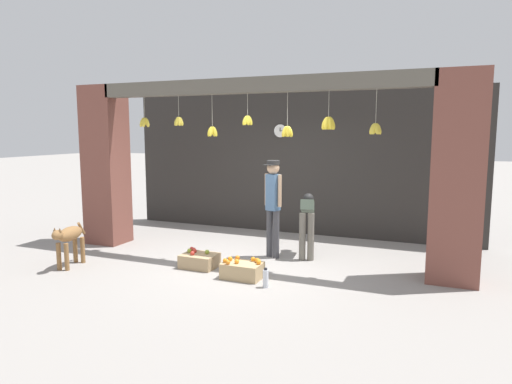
{
  "coord_description": "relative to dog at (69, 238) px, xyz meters",
  "views": [
    {
      "loc": [
        2.88,
        -6.64,
        2.15
      ],
      "look_at": [
        0.0,
        0.37,
        1.13
      ],
      "focal_mm": 32.0,
      "sensor_mm": 36.0,
      "label": 1
    }
  ],
  "objects": [
    {
      "name": "ground_plane",
      "position": [
        2.54,
        1.25,
        -0.47
      ],
      "size": [
        60.0,
        60.0,
        0.0
      ],
      "primitive_type": "plane",
      "color": "gray"
    },
    {
      "name": "shop_pillar_left",
      "position": [
        -0.53,
        1.55,
        1.02
      ],
      "size": [
        0.7,
        0.6,
        2.98
      ],
      "primitive_type": "cube",
      "color": "brown",
      "rests_on": "ground_plane"
    },
    {
      "name": "water_bottle",
      "position": [
        3.24,
        0.28,
        -0.35
      ],
      "size": [
        0.08,
        0.08,
        0.28
      ],
      "color": "silver",
      "rests_on": "ground_plane"
    },
    {
      "name": "shop_pillar_right",
      "position": [
        5.62,
        1.55,
        1.02
      ],
      "size": [
        0.7,
        0.6,
        2.98
      ],
      "primitive_type": "cube",
      "color": "brown",
      "rests_on": "ground_plane"
    },
    {
      "name": "shop_back_wall",
      "position": [
        2.54,
        3.75,
        1.02
      ],
      "size": [
        7.45,
        0.12,
        2.98
      ],
      "primitive_type": "cube",
      "color": "#2D2B28",
      "rests_on": "ground_plane"
    },
    {
      "name": "shopkeeper",
      "position": [
        2.79,
        1.76,
        0.51
      ],
      "size": [
        0.33,
        0.29,
        1.66
      ],
      "rotation": [
        0.0,
        0.0,
        2.83
      ],
      "color": "#424247",
      "rests_on": "ground_plane"
    },
    {
      "name": "fruit_crate_apples",
      "position": [
        1.92,
        0.77,
        -0.36
      ],
      "size": [
        0.55,
        0.44,
        0.28
      ],
      "color": "tan",
      "rests_on": "ground_plane"
    },
    {
      "name": "worker_stooping",
      "position": [
        3.32,
        2.01,
        0.22
      ],
      "size": [
        0.37,
        0.79,
        1.04
      ],
      "rotation": [
        0.0,
        0.0,
        0.24
      ],
      "color": "#6B665B",
      "rests_on": "ground_plane"
    },
    {
      "name": "fruit_crate_oranges",
      "position": [
        2.77,
        0.53,
        -0.35
      ],
      "size": [
        0.57,
        0.38,
        0.3
      ],
      "color": "tan",
      "rests_on": "ground_plane"
    },
    {
      "name": "wall_clock",
      "position": [
        2.25,
        3.67,
        1.68
      ],
      "size": [
        0.28,
        0.03,
        0.28
      ],
      "color": "black"
    },
    {
      "name": "dog",
      "position": [
        0.0,
        0.0,
        0.0
      ],
      "size": [
        0.32,
        0.82,
        0.69
      ],
      "rotation": [
        0.0,
        0.0,
        -1.39
      ],
      "color": "olive",
      "rests_on": "ground_plane"
    },
    {
      "name": "storefront_awning",
      "position": [
        2.56,
        1.37,
        2.33
      ],
      "size": [
        5.55,
        0.3,
        0.94
      ],
      "color": "#5B564C"
    }
  ]
}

